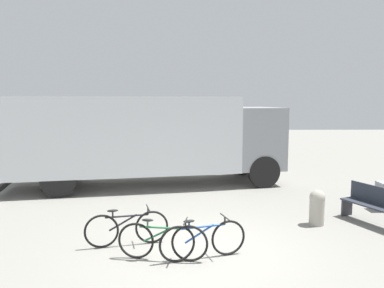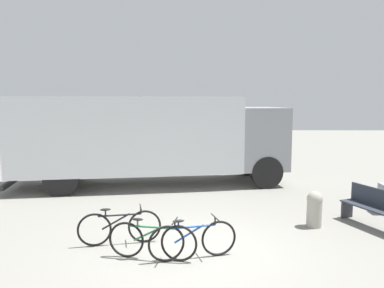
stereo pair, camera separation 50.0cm
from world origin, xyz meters
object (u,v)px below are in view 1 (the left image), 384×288
object	(u,v)px
bicycle_near	(127,228)
bicycle_far	(203,240)
delivery_truck	(146,135)
bollard_near_bench	(317,206)
park_bench	(374,204)
bicycle_middle	(162,241)

from	to	relation	value
bicycle_near	bicycle_far	distance (m)	1.66
delivery_truck	bicycle_near	world-z (taller)	delivery_truck
bicycle_near	bollard_near_bench	size ratio (longest dim) A/B	1.97
bollard_near_bench	park_bench	bearing A→B (deg)	1.20
delivery_truck	bicycle_far	world-z (taller)	delivery_truck
park_bench	bicycle_near	xyz separation A→B (m)	(-5.71, -1.21, -0.12)
park_bench	bicycle_far	size ratio (longest dim) A/B	0.99
park_bench	bicycle_near	distance (m)	5.84
park_bench	bollard_near_bench	world-z (taller)	park_bench
delivery_truck	bicycle_far	xyz separation A→B (m)	(1.63, -6.17, -1.38)
park_bench	bicycle_middle	bearing A→B (deg)	88.36
delivery_truck	bicycle_near	xyz separation A→B (m)	(0.11, -5.50, -1.38)
bicycle_near	bicycle_middle	distance (m)	1.04
bicycle_middle	bicycle_far	world-z (taller)	same
delivery_truck	bicycle_middle	distance (m)	6.42
delivery_truck	park_bench	world-z (taller)	delivery_truck
bicycle_far	delivery_truck	bearing A→B (deg)	88.32
park_bench	delivery_truck	bearing A→B (deg)	30.80
delivery_truck	bicycle_far	distance (m)	6.53
bicycle_far	bollard_near_bench	distance (m)	3.37
bicycle_far	bicycle_middle	bearing A→B (deg)	166.48
delivery_truck	bollard_near_bench	xyz separation A→B (m)	(4.44, -4.32, -1.29)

